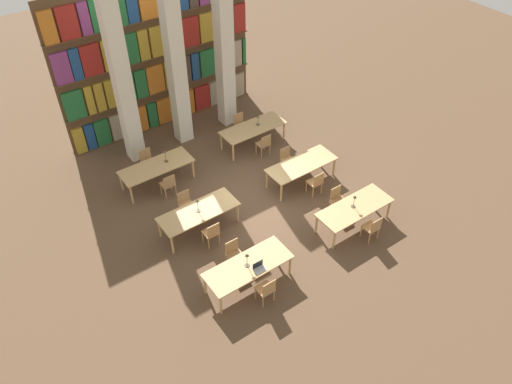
% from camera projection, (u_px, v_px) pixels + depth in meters
% --- Properties ---
extents(ground_plane, '(40.00, 40.00, 0.00)m').
position_uv_depth(ground_plane, '(251.00, 203.00, 15.99)').
color(ground_plane, brown).
extents(bookshelf_bank, '(7.45, 0.35, 5.50)m').
position_uv_depth(bookshelf_bank, '(159.00, 59.00, 17.70)').
color(bookshelf_bank, brown).
rests_on(bookshelf_bank, ground_plane).
extents(pillar_left, '(0.53, 0.53, 6.00)m').
position_uv_depth(pillar_left, '(122.00, 81.00, 15.83)').
color(pillar_left, silver).
rests_on(pillar_left, ground_plane).
extents(pillar_center, '(0.53, 0.53, 6.00)m').
position_uv_depth(pillar_center, '(176.00, 64.00, 16.66)').
color(pillar_center, silver).
rests_on(pillar_center, ground_plane).
extents(pillar_right, '(0.53, 0.53, 6.00)m').
position_uv_depth(pillar_right, '(224.00, 49.00, 17.48)').
color(pillar_right, silver).
rests_on(pillar_right, ground_plane).
extents(reading_table_0, '(2.40, 0.94, 0.75)m').
position_uv_depth(reading_table_0, '(248.00, 267.00, 13.17)').
color(reading_table_0, tan).
rests_on(reading_table_0, ground_plane).
extents(chair_0, '(0.42, 0.40, 0.89)m').
position_uv_depth(chair_0, '(266.00, 290.00, 12.86)').
color(chair_0, tan).
rests_on(chair_0, ground_plane).
extents(chair_1, '(0.42, 0.40, 0.89)m').
position_uv_depth(chair_1, '(234.00, 253.00, 13.78)').
color(chair_1, tan).
rests_on(chair_1, ground_plane).
extents(desk_lamp_0, '(0.14, 0.14, 0.46)m').
position_uv_depth(desk_lamp_0, '(247.00, 258.00, 12.90)').
color(desk_lamp_0, brown).
rests_on(desk_lamp_0, reading_table_0).
extents(laptop, '(0.32, 0.22, 0.21)m').
position_uv_depth(laptop, '(259.00, 268.00, 13.00)').
color(laptop, silver).
rests_on(laptop, reading_table_0).
extents(reading_table_1, '(2.40, 0.94, 0.75)m').
position_uv_depth(reading_table_1, '(355.00, 209.00, 14.82)').
color(reading_table_1, tan).
rests_on(reading_table_1, ground_plane).
extents(chair_2, '(0.42, 0.40, 0.89)m').
position_uv_depth(chair_2, '(372.00, 228.00, 14.51)').
color(chair_2, tan).
rests_on(chair_2, ground_plane).
extents(chair_3, '(0.42, 0.40, 0.89)m').
position_uv_depth(chair_3, '(338.00, 199.00, 15.43)').
color(chair_3, tan).
rests_on(chair_3, ground_plane).
extents(desk_lamp_1, '(0.14, 0.14, 0.44)m').
position_uv_depth(desk_lamp_1, '(354.00, 199.00, 14.59)').
color(desk_lamp_1, brown).
rests_on(desk_lamp_1, reading_table_1).
extents(reading_table_2, '(2.40, 0.94, 0.75)m').
position_uv_depth(reading_table_2, '(198.00, 213.00, 14.69)').
color(reading_table_2, tan).
rests_on(reading_table_2, ground_plane).
extents(chair_4, '(0.42, 0.40, 0.89)m').
position_uv_depth(chair_4, '(212.00, 233.00, 14.36)').
color(chair_4, tan).
rests_on(chair_4, ground_plane).
extents(chair_5, '(0.42, 0.40, 0.89)m').
position_uv_depth(chair_5, '(186.00, 204.00, 15.27)').
color(chair_5, tan).
rests_on(chair_5, ground_plane).
extents(desk_lamp_2, '(0.14, 0.14, 0.46)m').
position_uv_depth(desk_lamp_2, '(197.00, 203.00, 14.44)').
color(desk_lamp_2, brown).
rests_on(desk_lamp_2, reading_table_2).
extents(reading_table_3, '(2.40, 0.94, 0.75)m').
position_uv_depth(reading_table_3, '(302.00, 165.00, 16.34)').
color(reading_table_3, tan).
rests_on(reading_table_3, ground_plane).
extents(chair_6, '(0.42, 0.40, 0.89)m').
position_uv_depth(chair_6, '(316.00, 182.00, 16.01)').
color(chair_6, tan).
rests_on(chair_6, ground_plane).
extents(chair_7, '(0.42, 0.40, 0.89)m').
position_uv_depth(chair_7, '(287.00, 159.00, 16.93)').
color(chair_7, tan).
rests_on(chair_7, ground_plane).
extents(reading_table_4, '(2.40, 0.94, 0.75)m').
position_uv_depth(reading_table_4, '(156.00, 167.00, 16.26)').
color(reading_table_4, tan).
rests_on(reading_table_4, ground_plane).
extents(chair_8, '(0.42, 0.40, 0.89)m').
position_uv_depth(chair_8, '(168.00, 184.00, 15.94)').
color(chair_8, tan).
rests_on(chair_8, ground_plane).
extents(chair_9, '(0.42, 0.40, 0.89)m').
position_uv_depth(chair_9, '(147.00, 160.00, 16.86)').
color(chair_9, tan).
rests_on(chair_9, ground_plane).
extents(desk_lamp_3, '(0.14, 0.14, 0.45)m').
position_uv_depth(desk_lamp_3, '(165.00, 154.00, 16.18)').
color(desk_lamp_3, brown).
rests_on(desk_lamp_3, reading_table_4).
extents(reading_table_5, '(2.40, 0.94, 0.75)m').
position_uv_depth(reading_table_5, '(253.00, 129.00, 17.90)').
color(reading_table_5, tan).
rests_on(reading_table_5, ground_plane).
extents(chair_10, '(0.42, 0.40, 0.89)m').
position_uv_depth(chair_10, '(264.00, 144.00, 17.56)').
color(chair_10, tan).
rests_on(chair_10, ground_plane).
extents(chair_11, '(0.42, 0.40, 0.89)m').
position_uv_depth(chair_11, '(240.00, 124.00, 18.47)').
color(chair_11, tan).
rests_on(chair_11, ground_plane).
extents(desk_lamp_4, '(0.14, 0.14, 0.39)m').
position_uv_depth(desk_lamp_4, '(258.00, 119.00, 17.80)').
color(desk_lamp_4, brown).
rests_on(desk_lamp_4, reading_table_5).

